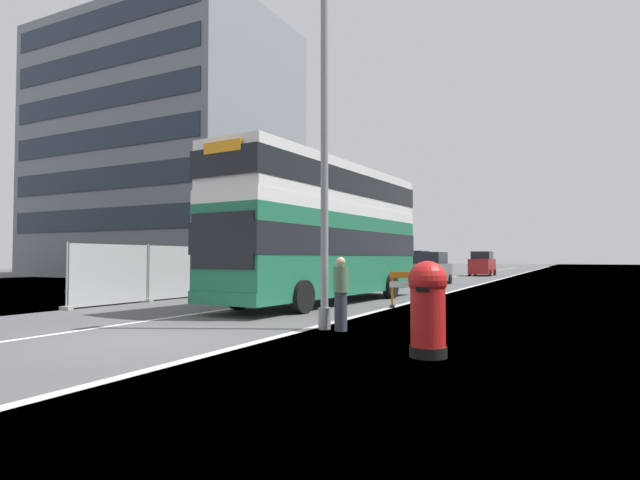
{
  "coord_description": "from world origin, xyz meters",
  "views": [
    {
      "loc": [
        7.94,
        -7.73,
        1.66
      ],
      "look_at": [
        0.85,
        6.05,
        2.2
      ],
      "focal_mm": 28.74,
      "sensor_mm": 36.0,
      "label": 1
    }
  ],
  "objects_px": {
    "red_pillar_postbox": "(428,304)",
    "car_receding_mid": "(415,266)",
    "lamppost_foreground": "(324,151)",
    "car_oncoming_near": "(430,269)",
    "roadworks_barrier": "(415,285)",
    "car_receding_far": "(482,264)",
    "double_decker_bus": "(326,230)",
    "pedestrian_at_kerb": "(341,294)"
  },
  "relations": [
    {
      "from": "red_pillar_postbox",
      "to": "car_receding_mid",
      "type": "xyz_separation_m",
      "value": [
        -9.49,
        31.01,
        0.15
      ]
    },
    {
      "from": "car_receding_mid",
      "to": "lamppost_foreground",
      "type": "bearing_deg",
      "value": -77.38
    },
    {
      "from": "red_pillar_postbox",
      "to": "car_receding_mid",
      "type": "height_order",
      "value": "car_receding_mid"
    },
    {
      "from": "car_oncoming_near",
      "to": "car_receding_mid",
      "type": "xyz_separation_m",
      "value": [
        -3.33,
        7.88,
        0.08
      ]
    },
    {
      "from": "lamppost_foreground",
      "to": "car_oncoming_near",
      "type": "relative_size",
      "value": 2.07
    },
    {
      "from": "roadworks_barrier",
      "to": "car_receding_far",
      "type": "relative_size",
      "value": 0.38
    },
    {
      "from": "double_decker_bus",
      "to": "red_pillar_postbox",
      "type": "distance_m",
      "value": 10.57
    },
    {
      "from": "red_pillar_postbox",
      "to": "roadworks_barrier",
      "type": "bearing_deg",
      "value": 108.2
    },
    {
      "from": "car_receding_far",
      "to": "pedestrian_at_kerb",
      "type": "bearing_deg",
      "value": -84.92
    },
    {
      "from": "pedestrian_at_kerb",
      "to": "car_oncoming_near",
      "type": "bearing_deg",
      "value": 99.66
    },
    {
      "from": "red_pillar_postbox",
      "to": "roadworks_barrier",
      "type": "height_order",
      "value": "red_pillar_postbox"
    },
    {
      "from": "double_decker_bus",
      "to": "pedestrian_at_kerb",
      "type": "height_order",
      "value": "double_decker_bus"
    },
    {
      "from": "car_oncoming_near",
      "to": "car_receding_mid",
      "type": "relative_size",
      "value": 1.03
    },
    {
      "from": "lamppost_foreground",
      "to": "car_receding_far",
      "type": "bearing_deg",
      "value": 94.42
    },
    {
      "from": "double_decker_bus",
      "to": "car_oncoming_near",
      "type": "xyz_separation_m",
      "value": [
        -0.05,
        14.7,
        -1.74
      ]
    },
    {
      "from": "lamppost_foreground",
      "to": "red_pillar_postbox",
      "type": "xyz_separation_m",
      "value": [
        3.04,
        -2.18,
        -3.29
      ]
    },
    {
      "from": "red_pillar_postbox",
      "to": "pedestrian_at_kerb",
      "type": "height_order",
      "value": "pedestrian_at_kerb"
    },
    {
      "from": "lamppost_foreground",
      "to": "red_pillar_postbox",
      "type": "height_order",
      "value": "lamppost_foreground"
    },
    {
      "from": "lamppost_foreground",
      "to": "car_receding_far",
      "type": "height_order",
      "value": "lamppost_foreground"
    },
    {
      "from": "lamppost_foreground",
      "to": "car_receding_far",
      "type": "xyz_separation_m",
      "value": [
        -2.99,
        38.69,
        -3.1
      ]
    },
    {
      "from": "lamppost_foreground",
      "to": "roadworks_barrier",
      "type": "relative_size",
      "value": 5.27
    },
    {
      "from": "pedestrian_at_kerb",
      "to": "car_receding_mid",
      "type": "bearing_deg",
      "value": 103.44
    },
    {
      "from": "lamppost_foreground",
      "to": "car_receding_mid",
      "type": "xyz_separation_m",
      "value": [
        -6.45,
        28.83,
        -3.14
      ]
    },
    {
      "from": "double_decker_bus",
      "to": "pedestrian_at_kerb",
      "type": "relative_size",
      "value": 6.88
    },
    {
      "from": "lamppost_foreground",
      "to": "car_receding_mid",
      "type": "distance_m",
      "value": 29.71
    },
    {
      "from": "car_receding_far",
      "to": "double_decker_bus",
      "type": "bearing_deg",
      "value": -90.15
    },
    {
      "from": "double_decker_bus",
      "to": "pedestrian_at_kerb",
      "type": "distance_m",
      "value": 7.48
    },
    {
      "from": "double_decker_bus",
      "to": "car_receding_far",
      "type": "xyz_separation_m",
      "value": [
        0.09,
        32.44,
        -1.63
      ]
    },
    {
      "from": "roadworks_barrier",
      "to": "car_oncoming_near",
      "type": "relative_size",
      "value": 0.39
    },
    {
      "from": "red_pillar_postbox",
      "to": "car_oncoming_near",
      "type": "distance_m",
      "value": 23.94
    },
    {
      "from": "car_receding_far",
      "to": "pedestrian_at_kerb",
      "type": "height_order",
      "value": "car_receding_far"
    },
    {
      "from": "red_pillar_postbox",
      "to": "car_oncoming_near",
      "type": "height_order",
      "value": "car_oncoming_near"
    },
    {
      "from": "double_decker_bus",
      "to": "lamppost_foreground",
      "type": "relative_size",
      "value": 1.31
    },
    {
      "from": "pedestrian_at_kerb",
      "to": "car_receding_far",
      "type": "bearing_deg",
      "value": 95.08
    },
    {
      "from": "car_oncoming_near",
      "to": "pedestrian_at_kerb",
      "type": "xyz_separation_m",
      "value": [
        3.58,
        -21.04,
        -0.11
      ]
    },
    {
      "from": "double_decker_bus",
      "to": "lamppost_foreground",
      "type": "distance_m",
      "value": 7.12
    },
    {
      "from": "lamppost_foreground",
      "to": "pedestrian_at_kerb",
      "type": "relative_size",
      "value": 5.25
    },
    {
      "from": "car_receding_mid",
      "to": "pedestrian_at_kerb",
      "type": "height_order",
      "value": "car_receding_mid"
    },
    {
      "from": "double_decker_bus",
      "to": "lamppost_foreground",
      "type": "height_order",
      "value": "lamppost_foreground"
    },
    {
      "from": "roadworks_barrier",
      "to": "pedestrian_at_kerb",
      "type": "bearing_deg",
      "value": -89.21
    },
    {
      "from": "roadworks_barrier",
      "to": "red_pillar_postbox",
      "type": "bearing_deg",
      "value": -71.8
    },
    {
      "from": "roadworks_barrier",
      "to": "car_oncoming_near",
      "type": "height_order",
      "value": "car_oncoming_near"
    }
  ]
}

